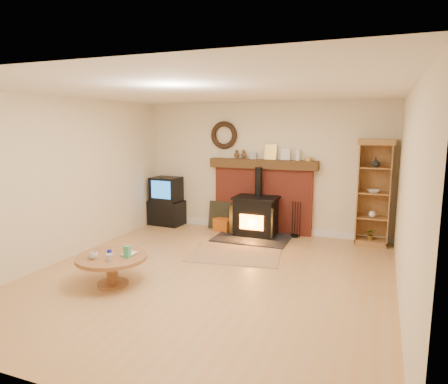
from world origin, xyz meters
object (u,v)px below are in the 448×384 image
at_px(curio_cabinet, 374,192).
at_px(coffee_table, 112,261).
at_px(wood_stove, 255,217).
at_px(tv_unit, 167,202).

distance_m(curio_cabinet, coffee_table, 4.66).
bearing_deg(coffee_table, wood_stove, 70.05).
xyz_separation_m(wood_stove, tv_unit, (-2.09, 0.19, 0.12)).
bearing_deg(wood_stove, curio_cabinet, 7.44).
bearing_deg(tv_unit, curio_cabinet, 1.17).
bearing_deg(curio_cabinet, coffee_table, -134.26).
bearing_deg(coffee_table, tv_unit, 107.03).
xyz_separation_m(wood_stove, coffee_table, (-1.10, -3.03, -0.05)).
relative_size(wood_stove, tv_unit, 1.34).
bearing_deg(wood_stove, coffee_table, -109.95).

